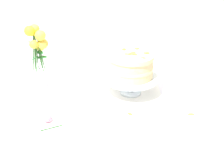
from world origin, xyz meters
name	(u,v)px	position (x,y,z in m)	size (l,w,h in m)	color
dining_table	(100,115)	(0.00, -0.03, 0.65)	(1.40, 1.00, 0.74)	white
linen_napkin	(131,93)	(0.17, 0.02, 0.74)	(0.32, 0.32, 0.00)	white
cake_stand	(131,79)	(0.17, 0.02, 0.82)	(0.29, 0.29, 0.10)	silver
layer_cake	(131,65)	(0.17, 0.02, 0.90)	(0.23, 0.23, 0.13)	beige
flower_vase	(38,54)	(-0.31, 0.12, 0.94)	(0.11, 0.10, 0.36)	silver
fallen_rose	(47,118)	(-0.24, -0.23, 0.76)	(0.10, 0.10, 0.04)	#2D6028
loose_petal_0	(191,114)	(0.42, -0.22, 0.74)	(0.04, 0.02, 0.00)	yellow
loose_petal_1	(130,114)	(0.14, -0.19, 0.74)	(0.03, 0.02, 0.00)	yellow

